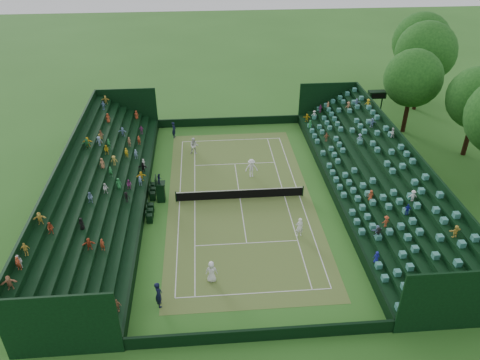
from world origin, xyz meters
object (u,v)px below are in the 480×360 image
Objects in this scene: tennis_net at (240,194)px; player_far_west at (194,146)px; umpire_chair at (160,190)px; player_near_east at (299,227)px; player_far_east at (251,168)px; player_near_west at (212,272)px.

tennis_net is 6.33× the size of player_far_west.
umpire_chair is 12.95m from player_near_east.
player_near_east is 10.02m from player_far_east.
player_far_west is at bearing 71.19° from umpire_chair.
player_far_west is at bearing -69.59° from player_near_east.
umpire_chair is at bearing -37.13° from player_near_east.
player_near_east reaches higher than player_near_west.
tennis_net is at bearing -62.59° from player_near_east.
player_far_west is (-8.46, 14.80, 0.04)m from player_near_east.
player_near_east is 17.05m from player_far_west.
tennis_net is 7.23m from player_near_east.
tennis_net is 6.59× the size of player_near_east.
umpire_chair reaches higher than player_near_west.
tennis_net is 6.70× the size of player_near_west.
umpire_chair is 1.60× the size of player_near_east.
player_near_east is at bearing -27.78° from umpire_chair.
umpire_chair reaches higher than player_far_west.
player_far_west is at bearing 135.17° from player_far_east.
player_far_east is (5.58, -5.21, 0.04)m from player_far_west.
player_far_east is (1.44, 3.81, 0.43)m from tennis_net.
player_far_west is 7.63m from player_far_east.
player_near_east is at bearing -75.06° from player_far_east.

